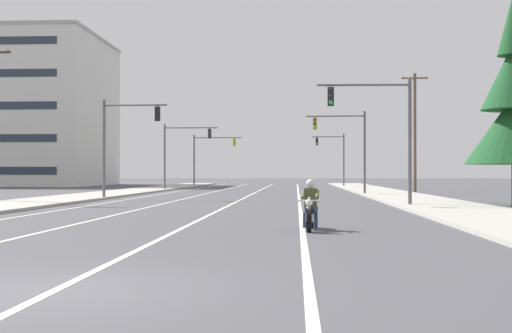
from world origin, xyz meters
The scene contains 15 objects.
ground_plane centered at (0.00, 0.00, 0.00)m, with size 400.00×400.00×0.00m, color #47474C.
lane_stripe_center centered at (0.11, 45.00, 0.00)m, with size 0.16×100.00×0.01m, color beige.
lane_stripe_left centered at (-3.55, 45.00, 0.00)m, with size 0.16×100.00×0.01m, color beige.
lane_stripe_right centered at (3.66, 45.00, 0.00)m, with size 0.16×100.00×0.01m, color beige.
lane_stripe_far_left centered at (-6.86, 45.00, 0.00)m, with size 0.16×100.00×0.01m, color beige.
sidewalk_kerb_right centered at (10.40, 40.00, 0.07)m, with size 4.40×110.00×0.14m, color #ADA89E.
sidewalk_kerb_left centered at (-10.40, 40.00, 0.07)m, with size 4.40×110.00×0.14m, color #ADA89E.
motorcycle_with_rider centered at (3.89, 10.80, 0.59)m, with size 0.70×2.19×1.46m.
traffic_signal_near_right centered at (7.63, 24.71, 4.08)m, with size 4.52×0.42×6.20m.
traffic_signal_near_left centered at (-7.38, 34.36, 4.05)m, with size 4.12×0.43×6.20m.
traffic_signal_mid_right centered at (7.31, 43.60, 4.07)m, with size 4.40×0.42×6.20m.
traffic_signal_mid_left centered at (-7.37, 56.86, 4.11)m, with size 5.08×0.37×6.20m.
traffic_signal_far_right centered at (8.00, 74.37, 4.03)m, with size 3.76×0.37×6.20m.
traffic_signal_far_left centered at (-7.08, 76.00, 4.15)m, with size 5.82×0.37×6.20m.
utility_pole_right_far centered at (13.40, 50.77, 5.20)m, with size 2.21×0.26×9.96m.
Camera 1 is at (3.48, -9.91, 1.65)m, focal length 50.50 mm.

